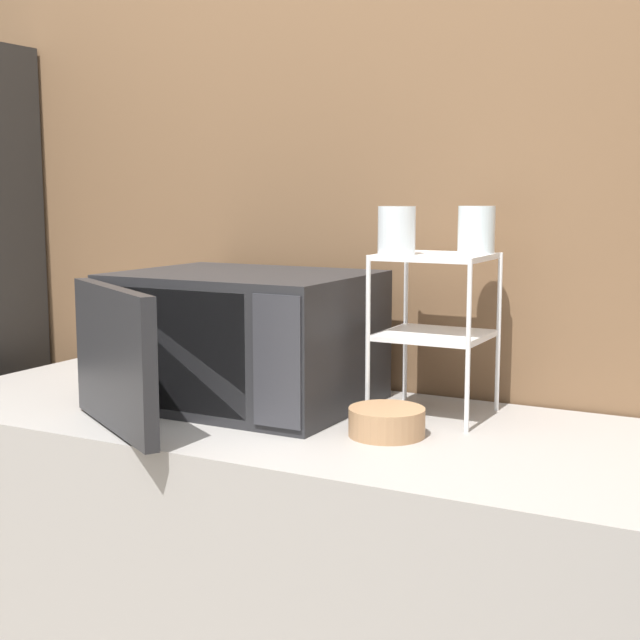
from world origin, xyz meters
The scene contains 7 objects.
wall_back centered at (0.00, 0.72, 1.30)m, with size 8.00×0.06×2.60m.
counter centered at (0.00, 0.34, 0.44)m, with size 1.81×0.68×0.88m.
microwave centered at (-0.17, 0.39, 1.03)m, with size 0.56×0.67×0.30m.
dish_rack centered at (0.26, 0.50, 1.13)m, with size 0.23×0.22×0.35m.
glass_front_left centered at (0.20, 0.44, 1.28)m, with size 0.08×0.08×0.10m.
glass_back_right centered at (0.33, 0.56, 1.28)m, with size 0.08×0.08×0.10m.
bowl centered at (0.24, 0.30, 0.91)m, with size 0.15×0.15×0.06m.
Camera 1 is at (0.93, -1.29, 1.36)m, focal length 50.00 mm.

